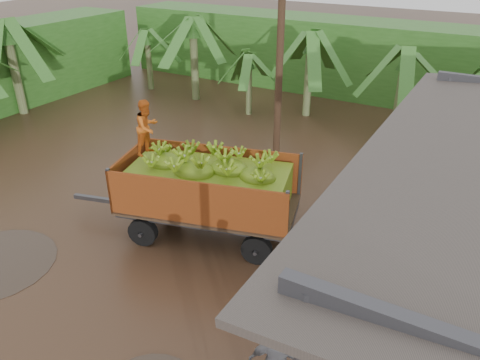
# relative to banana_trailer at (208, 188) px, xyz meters

# --- Properties ---
(ground) EXTENTS (100.00, 100.00, 0.00)m
(ground) POSITION_rel_banana_trailer_xyz_m (-0.47, -1.58, -1.38)
(ground) COLOR black
(ground) RESTS_ON ground
(hedge_north) EXTENTS (22.00, 3.00, 3.60)m
(hedge_north) POSITION_rel_banana_trailer_xyz_m (-2.47, 14.42, 0.42)
(hedge_north) COLOR #2D661E
(hedge_north) RESTS_ON ground
(banana_trailer) EXTENTS (6.46, 3.34, 3.58)m
(banana_trailer) POSITION_rel_banana_trailer_xyz_m (0.00, 0.00, 0.00)
(banana_trailer) COLOR #B14C19
(banana_trailer) RESTS_ON ground
(utility_pole) EXTENTS (1.20, 0.24, 7.96)m
(utility_pole) POSITION_rel_banana_trailer_xyz_m (-0.48, 5.11, 2.65)
(utility_pole) COLOR #47301E
(utility_pole) RESTS_ON ground
(banana_plants) EXTENTS (24.88, 20.75, 4.24)m
(banana_plants) POSITION_rel_banana_trailer_xyz_m (-6.10, 5.10, 0.45)
(banana_plants) COLOR #2D661E
(banana_plants) RESTS_ON ground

